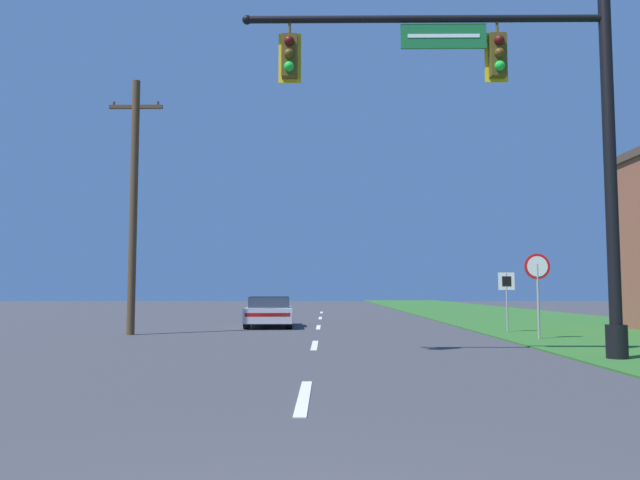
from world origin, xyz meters
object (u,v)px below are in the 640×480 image
car_ahead (269,312)px  route_sign_post (507,288)px  signal_mast (523,128)px  utility_pole_near (134,201)px  stop_sign (538,277)px

car_ahead → route_sign_post: (8.50, -3.52, 0.92)m
signal_mast → route_sign_post: size_ratio=4.06×
car_ahead → utility_pole_near: (-4.15, -4.52, 3.82)m
route_sign_post → utility_pole_near: size_ratio=0.24×
car_ahead → utility_pole_near: 7.23m
stop_sign → route_sign_post: stop_sign is taller
car_ahead → route_sign_post: size_ratio=2.17×
utility_pole_near → car_ahead: bearing=47.4°
route_sign_post → car_ahead: bearing=157.5°
car_ahead → utility_pole_near: utility_pole_near is taller
route_sign_post → utility_pole_near: 13.02m
stop_sign → utility_pole_near: 13.11m
signal_mast → car_ahead: (-6.53, 11.85, -4.35)m
stop_sign → route_sign_post: 3.04m
utility_pole_near → stop_sign: bearing=-9.1°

